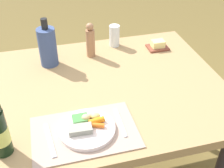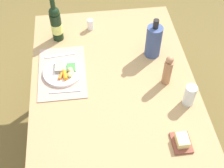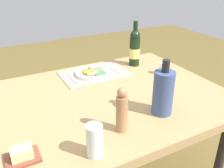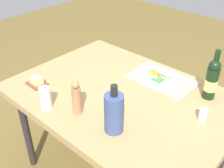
# 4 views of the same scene
# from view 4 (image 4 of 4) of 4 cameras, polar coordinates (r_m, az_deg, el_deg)

# --- Properties ---
(dining_table) EXTENTS (1.41, 1.01, 0.78)m
(dining_table) POSITION_cam_4_polar(r_m,az_deg,el_deg) (1.78, 1.99, -3.67)
(dining_table) COLOR #A78354
(dining_table) RESTS_ON ground_plane
(placemat) EXTENTS (0.45, 0.30, 0.01)m
(placemat) POSITION_cam_4_polar(r_m,az_deg,el_deg) (1.91, 10.34, 1.00)
(placemat) COLOR tan
(placemat) RESTS_ON dining_table
(dinner_plate) EXTENTS (0.25, 0.25, 0.05)m
(dinner_plate) POSITION_cam_4_polar(r_m,az_deg,el_deg) (1.90, 9.96, 1.47)
(dinner_plate) COLOR white
(dinner_plate) RESTS_ON placemat
(fork) EXTENTS (0.04, 0.20, 0.00)m
(fork) POSITION_cam_4_polar(r_m,az_deg,el_deg) (1.86, 14.40, -0.36)
(fork) COLOR silver
(fork) RESTS_ON placemat
(knife) EXTENTS (0.02, 0.19, 0.00)m
(knife) POSITION_cam_4_polar(r_m,az_deg,el_deg) (1.97, 6.15, 2.66)
(knife) COLOR silver
(knife) RESTS_ON placemat
(water_tumbler) EXTENTS (0.07, 0.07, 0.14)m
(water_tumbler) POSITION_cam_4_polar(r_m,az_deg,el_deg) (1.63, -13.74, -3.13)
(water_tumbler) COLOR silver
(water_tumbler) RESTS_ON dining_table
(butter_dish) EXTENTS (0.13, 0.10, 0.05)m
(butter_dish) POSITION_cam_4_polar(r_m,az_deg,el_deg) (1.89, -15.53, 0.45)
(butter_dish) COLOR brown
(butter_dish) RESTS_ON dining_table
(salt_shaker) EXTENTS (0.04, 0.04, 0.08)m
(salt_shaker) POSITION_cam_4_polar(r_m,az_deg,el_deg) (1.59, 18.49, -6.11)
(salt_shaker) COLOR white
(salt_shaker) RESTS_ON dining_table
(pepper_mill) EXTENTS (0.05, 0.05, 0.21)m
(pepper_mill) POSITION_cam_4_polar(r_m,az_deg,el_deg) (1.54, -7.45, -3.00)
(pepper_mill) COLOR #A5734D
(pepper_mill) RESTS_ON dining_table
(wine_bottle) EXTENTS (0.08, 0.08, 0.33)m
(wine_bottle) POSITION_cam_4_polar(r_m,az_deg,el_deg) (1.74, 20.19, 0.92)
(wine_bottle) COLOR black
(wine_bottle) RESTS_ON dining_table
(cooler_bottle) EXTENTS (0.10, 0.10, 0.28)m
(cooler_bottle) POSITION_cam_4_polar(r_m,az_deg,el_deg) (1.40, 0.41, -6.05)
(cooler_bottle) COLOR #394C7C
(cooler_bottle) RESTS_ON dining_table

